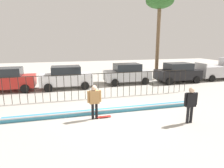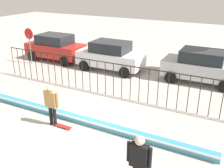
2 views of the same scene
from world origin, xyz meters
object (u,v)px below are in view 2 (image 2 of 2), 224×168
at_px(skateboarder, 51,101).
at_px(parked_car_silver, 201,66).
at_px(skateboard, 63,126).
at_px(camera_operator, 139,159).
at_px(parked_car_red, 55,47).
at_px(stop_sign, 29,41).
at_px(parked_car_white, 110,56).

bearing_deg(skateboarder, parked_car_silver, 46.48).
bearing_deg(skateboard, skateboarder, 160.24).
height_order(skateboard, camera_operator, camera_operator).
xyz_separation_m(skateboarder, skateboard, (0.47, 0.00, -1.01)).
relative_size(skateboarder, parked_car_red, 0.41).
bearing_deg(parked_car_silver, camera_operator, -88.01).
relative_size(skateboard, parked_car_red, 0.19).
height_order(skateboard, parked_car_red, parked_car_red).
xyz_separation_m(skateboarder, camera_operator, (4.43, -1.69, 0.01)).
distance_m(skateboard, stop_sign, 9.57).
relative_size(parked_car_silver, stop_sign, 1.72).
distance_m(parked_car_red, parked_car_white, 4.66).
xyz_separation_m(camera_operator, parked_car_silver, (0.05, 9.46, -0.11)).
relative_size(camera_operator, parked_car_red, 0.42).
bearing_deg(skateboard, camera_operator, -43.36).
bearing_deg(skateboarder, parked_car_red, 114.53).
relative_size(skateboard, parked_car_silver, 0.19).
bearing_deg(stop_sign, parked_car_silver, 8.99).
bearing_deg(parked_car_white, skateboard, -76.27).
distance_m(skateboard, parked_car_white, 7.54).
relative_size(skateboarder, stop_sign, 0.71).
xyz_separation_m(skateboarder, stop_sign, (-6.85, 5.97, 0.55)).
bearing_deg(camera_operator, parked_car_silver, -86.56).
xyz_separation_m(parked_car_white, parked_car_silver, (5.65, 0.46, 0.00)).
bearing_deg(parked_car_red, skateboard, -51.35).
relative_size(skateboarder, parked_car_white, 0.41).
height_order(parked_car_red, stop_sign, stop_sign).
bearing_deg(parked_car_red, skateboarder, -53.53).
xyz_separation_m(skateboarder, parked_car_red, (-5.83, 7.44, -0.10)).
bearing_deg(camera_operator, stop_sign, -30.48).
xyz_separation_m(parked_car_silver, stop_sign, (-11.32, -1.79, 0.64)).
distance_m(camera_operator, parked_car_silver, 9.46).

